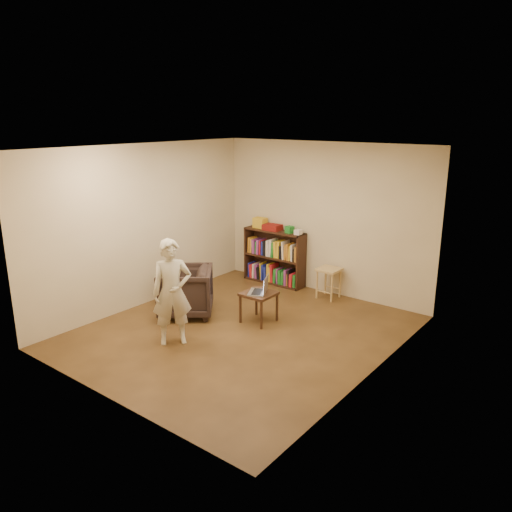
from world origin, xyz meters
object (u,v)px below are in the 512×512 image
Objects in this scene: stool at (329,274)px; person at (172,292)px; side_table at (259,297)px; laptop at (261,289)px; bookshelf at (275,260)px; armchair at (185,291)px.

person is (-0.80, -2.82, 0.31)m from stool.
laptop reaches higher than side_table.
armchair is (-0.21, -2.10, -0.06)m from bookshelf.
armchair is 1.23m from laptop.
bookshelf reaches higher than laptop.
armchair reaches higher than stool.
person is (-0.48, -1.28, 0.34)m from side_table.
side_table is at bearing -101.62° from stool.
side_table is at bearing 73.44° from armchair.
armchair is at bearing 75.91° from person.
side_table is 1.41m from person.
laptop is at bearing -60.81° from bookshelf.
bookshelf is 2.29× the size of stool.
bookshelf is 1.45× the size of armchair.
laptop is at bearing -100.23° from stool.
side_table is at bearing -61.73° from bookshelf.
stool is at bearing 105.29° from armchair.
person is (0.60, -0.81, 0.35)m from armchair.
bookshelf is at bearing -177.48° from laptop.
side_table is (-0.32, -1.54, -0.04)m from stool.
stool is at bearing -4.67° from bookshelf.
bookshelf is 2.78× the size of laptop.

